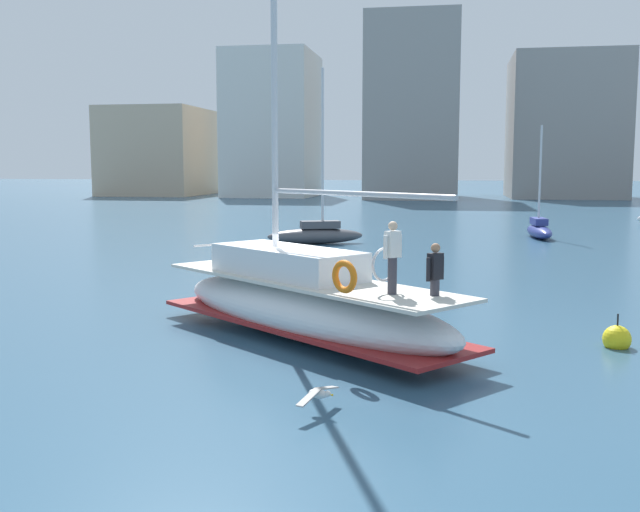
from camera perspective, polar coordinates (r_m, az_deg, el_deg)
The scene contains 7 objects.
ground_plane at distance 19.90m, azimuth -1.23°, elevation -5.28°, with size 400.00×400.00×0.00m, color #2D516B.
main_sailboat at distance 18.19m, azimuth -1.25°, elevation -3.54°, with size 8.97×7.90×12.26m.
moored_sloop_near at distance 45.31m, azimuth 16.53°, elevation 1.99°, with size 1.49×4.79×6.57m.
moored_sloop_far at distance 40.09m, azimuth -0.30°, elevation 1.79°, with size 5.35×3.08×9.36m.
seagull at distance 12.86m, azimuth -0.09°, elevation -10.53°, with size 0.56×1.22×0.18m.
mooring_buoy at distance 18.72m, azimuth 21.89°, elevation -5.95°, with size 0.65×0.65×0.93m.
waterfront_buildings at distance 101.21m, azimuth 9.54°, elevation 9.97°, with size 87.53×21.46×22.89m.
Camera 1 is at (3.77, -19.08, 4.22)m, focal length 41.55 mm.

